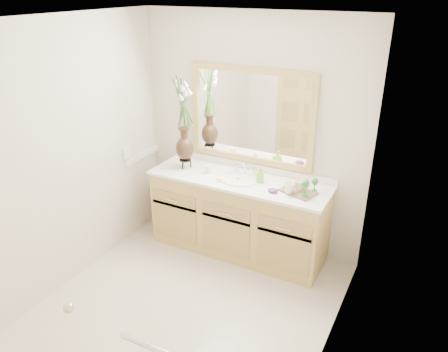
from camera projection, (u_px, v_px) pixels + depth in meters
The scene contains 22 objects.
floor at pixel (187, 306), 3.86m from camera, with size 2.60×2.60×0.00m, color beige.
ceiling at pixel (175, 19), 2.88m from camera, with size 2.40×2.60×0.02m, color white.
wall_back at pixel (251, 135), 4.42m from camera, with size 2.40×0.02×2.40m, color silver.
wall_front at pixel (50, 275), 2.32m from camera, with size 2.40×0.02×2.40m, color silver.
wall_left at pixel (68, 157), 3.88m from camera, with size 0.02×2.60×2.40m, color silver.
wall_right at pixel (337, 219), 2.86m from camera, with size 0.02×2.60×2.40m, color silver.
vanity at pixel (238, 217), 4.52m from camera, with size 1.80×0.55×0.80m.
counter at pixel (239, 180), 4.35m from camera, with size 1.84×0.57×0.03m, color white.
sink at pixel (238, 184), 4.35m from camera, with size 0.38×0.34×0.23m.
mirror at pixel (251, 116), 4.32m from camera, with size 1.32×0.04×0.97m.
switch_plate at pixel (127, 153), 4.58m from camera, with size 0.02×0.12×0.12m, color white.
door at pixel (20, 287), 2.54m from camera, with size 0.80×0.03×2.00m, color #D7B568.
flower_vase at pixel (183, 111), 4.35m from camera, with size 0.22×0.22×0.91m.
tumbler at pixel (208, 169), 4.45m from camera, with size 0.07×0.07×0.09m, color white.
soap_dish at pixel (220, 180), 4.28m from camera, with size 0.09×0.09×0.03m.
soap_bottle at pixel (260, 175), 4.25m from camera, with size 0.07×0.07×0.15m, color #8DD532.
purple_dish at pixel (273, 190), 4.06m from camera, with size 0.10×0.08×0.03m, color #57246C.
tray at pixel (298, 192), 4.05m from camera, with size 0.32×0.21×0.02m, color brown.
mug_left at pixel (289, 187), 4.00m from camera, with size 0.10×0.10×0.10m, color white.
mug_right at pixel (299, 185), 4.05m from camera, with size 0.10×0.10×0.10m, color white.
goblet_front at pixel (306, 185), 3.92m from camera, with size 0.07×0.07×0.16m.
goblet_back at pixel (315, 182), 4.02m from camera, with size 0.06×0.06×0.13m.
Camera 1 is at (1.70, -2.55, 2.63)m, focal length 35.00 mm.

